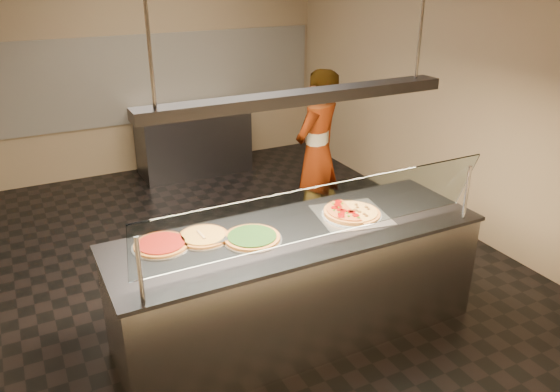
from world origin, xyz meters
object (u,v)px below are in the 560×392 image
half_pizza_pepperoni (340,214)px  half_pizza_sausage (363,210)px  pizza_spatula (208,236)px  pizza_spinach (252,237)px  perforated_tray (351,214)px  worker (317,152)px  pizza_tomato (161,244)px  pizza_cheese (203,236)px  sneeze_guard (323,212)px  prep_table (193,140)px  serving_counter (297,283)px  heat_lamp_housing (300,97)px

half_pizza_pepperoni → half_pizza_sausage: size_ratio=1.00×
pizza_spatula → pizza_spinach: bearing=-24.8°
pizza_spinach → perforated_tray: bearing=0.8°
half_pizza_pepperoni → worker: 1.71m
half_pizza_pepperoni → pizza_tomato: half_pizza_pepperoni is taller
perforated_tray → pizza_spinach: 0.88m
pizza_cheese → worker: bearing=37.7°
sneeze_guard → half_pizza_pepperoni: sneeze_guard is taller
half_pizza_sausage → prep_table: half_pizza_sausage is taller
serving_counter → pizza_cheese: 0.86m
half_pizza_pepperoni → heat_lamp_housing: heat_lamp_housing is taller
serving_counter → half_pizza_pepperoni: (0.40, 0.05, 0.50)m
half_pizza_sausage → pizza_spatula: size_ratio=2.06×
perforated_tray → pizza_spatula: size_ratio=2.70×
pizza_spinach → pizza_tomato: (-0.62, 0.20, -0.00)m
pizza_spinach → pizza_cheese: 0.36m
pizza_cheese → prep_table: pizza_cheese is taller
pizza_tomato → worker: (2.11, 1.37, -0.05)m
half_pizza_pepperoni → pizza_cheese: bearing=171.2°
perforated_tray → prep_table: 3.93m
pizza_tomato → worker: bearing=33.0°
pizza_tomato → worker: size_ratio=0.23×
serving_counter → pizza_spinach: 0.61m
half_pizza_pepperoni → pizza_cheese: size_ratio=1.20×
pizza_spinach → worker: worker is taller
sneeze_guard → heat_lamp_housing: heat_lamp_housing is taller
pizza_cheese → sneeze_guard: bearing=-39.4°
sneeze_guard → half_pizza_pepperoni: bearing=44.0°
pizza_spinach → prep_table: bearing=77.9°
half_pizza_sausage → sneeze_guard: bearing=-148.0°
sneeze_guard → prep_table: size_ratio=1.71×
serving_counter → pizza_tomato: bearing=166.7°
half_pizza_pepperoni → prep_table: size_ratio=0.31×
sneeze_guard → pizza_tomato: 1.18m
pizza_cheese → prep_table: (1.15, 3.73, -0.48)m
pizza_tomato → prep_table: size_ratio=0.27×
sneeze_guard → pizza_tomato: sneeze_guard is taller
perforated_tray → pizza_cheese: pizza_cheese is taller
serving_counter → worker: (1.11, 1.60, 0.43)m
half_pizza_sausage → worker: 1.64m
prep_table → heat_lamp_housing: size_ratio=0.67×
sneeze_guard → half_pizza_sausage: size_ratio=5.50×
pizza_cheese → worker: size_ratio=0.22×
half_pizza_sausage → pizza_spatula: half_pizza_sausage is taller
worker → pizza_tomato: bearing=6.2°
worker → prep_table: bearing=-101.4°
half_pizza_sausage → prep_table: 3.93m
sneeze_guard → worker: worker is taller
half_pizza_pepperoni → pizza_spinach: (-0.77, -0.01, -0.02)m
half_pizza_pepperoni → pizza_spatula: half_pizza_pepperoni is taller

